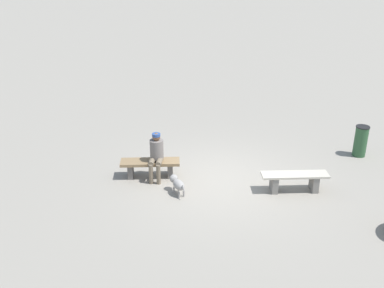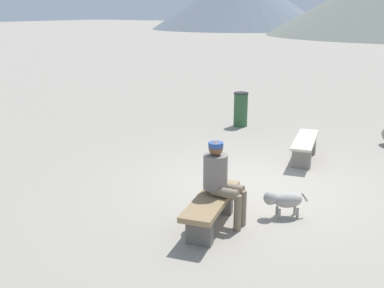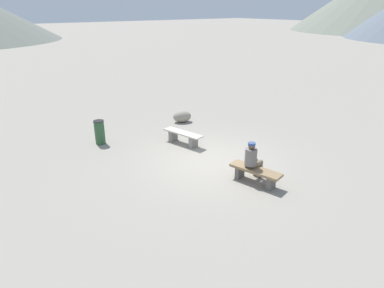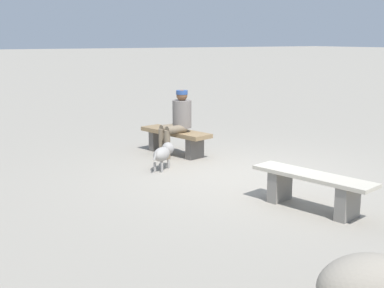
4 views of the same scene
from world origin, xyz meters
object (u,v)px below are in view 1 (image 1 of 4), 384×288
Objects in this scene: bench_left at (294,180)px; dog at (177,183)px; bench_right at (150,165)px; trash_bin at (361,141)px; seated_person at (156,153)px.

dog is at bearing 0.15° from bench_left.
bench_left is 1.06× the size of bench_right.
trash_bin is (-4.82, -3.15, 0.18)m from dog.
dog is at bearing 33.20° from trash_bin.
seated_person is 1.10m from dog.
dog is 0.63× the size of trash_bin.
bench_right is at bearing 22.81° from trash_bin.
seated_person reaches higher than trash_bin.
trash_bin is at bearing -161.10° from seated_person.
trash_bin is (-5.53, -2.45, -0.27)m from seated_person.
dog is at bearing 127.47° from bench_right.
dog is (-0.71, 0.71, -0.46)m from seated_person.
bench_left is 2.95× the size of dog.
bench_left is at bearing 174.32° from seated_person.
bench_right is at bearing -14.16° from bench_left.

